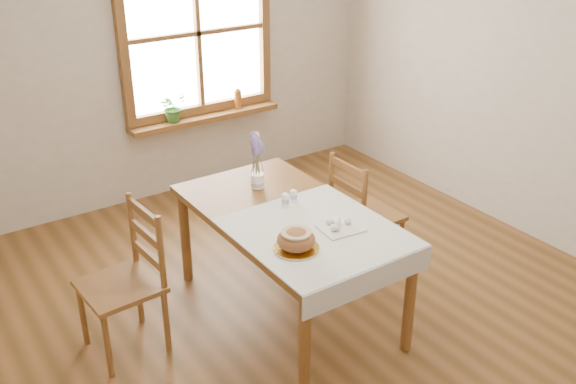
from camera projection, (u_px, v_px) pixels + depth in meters
name	position (u px, v px, depth m)	size (l,w,h in m)	color
ground	(314.00, 333.00, 4.17)	(5.00, 5.00, 0.00)	brown
room_walls	(319.00, 77.00, 3.43)	(4.60, 5.10, 2.65)	beige
window	(197.00, 33.00, 5.63)	(1.46, 0.08, 1.46)	brown
window_sill	(206.00, 117.00, 5.91)	(1.46, 0.20, 0.05)	brown
dining_table	(288.00, 225.00, 4.10)	(0.90, 1.60, 0.75)	brown
table_linen	(316.00, 232.00, 3.84)	(0.91, 0.99, 0.01)	silver
chair_left	(120.00, 284.00, 3.84)	(0.44, 0.46, 0.95)	brown
chair_right	(367.00, 213.00, 4.69)	(0.43, 0.45, 0.92)	brown
bread_plate	(296.00, 248.00, 3.64)	(0.26, 0.26, 0.01)	white
bread_loaf	(296.00, 238.00, 3.62)	(0.22, 0.22, 0.12)	brown
egg_napkin	(341.00, 228.00, 3.86)	(0.25, 0.21, 0.01)	silver
eggs	(341.00, 224.00, 3.85)	(0.19, 0.17, 0.04)	silver
salt_shaker	(285.00, 200.00, 4.11)	(0.05, 0.05, 0.10)	white
pepper_shaker	(294.00, 195.00, 4.18)	(0.04, 0.04, 0.09)	white
flower_vase	(258.00, 182.00, 4.37)	(0.09, 0.09, 0.10)	white
lavender_bouquet	(257.00, 155.00, 4.29)	(0.16, 0.16, 0.30)	#6B599F
potted_plant	(173.00, 110.00, 5.70)	(0.24, 0.27, 0.21)	#396F2C
amber_bottle	(238.00, 98.00, 6.03)	(0.07, 0.07, 0.19)	#A95C1F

